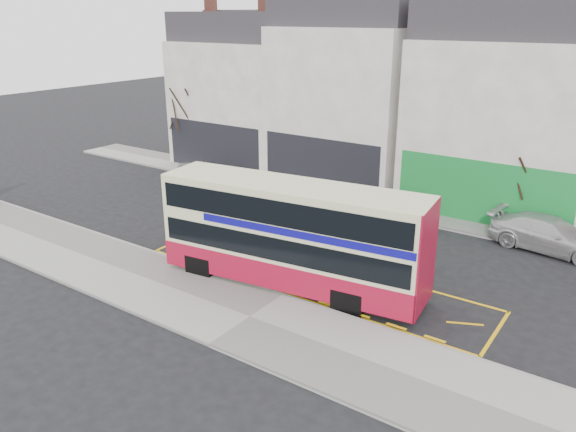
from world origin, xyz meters
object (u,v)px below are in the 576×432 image
Objects in this scene: bus_stop_post at (192,226)px; street_tree_left at (185,96)px; car_grey at (397,208)px; street_tree_right at (527,165)px; car_white at (550,235)px; car_silver at (203,174)px; double_decker_bus at (293,234)px.

street_tree_left is (-12.13, 12.15, 2.63)m from bus_stop_post.
car_grey is 0.57× the size of street_tree_left.
car_grey is at bearing -158.52° from street_tree_right.
car_white is (7.02, 0.21, 0.10)m from car_grey.
car_white is at bearing -66.56° from car_silver.
street_tree_left reaches higher than car_silver.
car_grey is (0.17, 8.90, -1.47)m from double_decker_bus.
street_tree_left reaches higher than car_white.
street_tree_right is (-1.72, 1.88, 2.45)m from car_white.
street_tree_right is (17.11, 3.32, 2.44)m from car_silver.
bus_stop_post reaches higher than car_grey.
bus_stop_post is 15.18m from car_white.
street_tree_right is at bearing 49.03° from car_white.
car_grey is at bearing -7.19° from street_tree_left.
car_grey is 16.77m from street_tree_left.
car_grey is 6.24m from street_tree_right.
double_decker_bus is 2.35× the size of car_silver.
car_white is 1.08× the size of street_tree_right.
street_tree_right reaches higher than bus_stop_post.
bus_stop_post reaches higher than car_white.
street_tree_right reaches higher than car_silver.
double_decker_bus reaches higher than car_silver.
car_silver is at bearing 114.12° from car_grey.
double_decker_bus reaches higher than bus_stop_post.
double_decker_bus is 2.19× the size of street_tree_right.
car_silver is at bearing 100.93° from car_white.
street_tree_left is at bearing -179.88° from street_tree_right.
street_tree_right is at bearing -59.96° from car_silver.
car_silver is 11.88m from car_grey.
street_tree_right is (5.46, 10.99, 1.08)m from double_decker_bus.
car_white reaches higher than car_grey.
double_decker_bus is 19.54m from street_tree_left.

